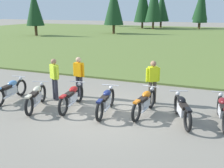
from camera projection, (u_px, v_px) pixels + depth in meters
The scene contains 13 objects.
ground_plane at pixel (106, 113), 9.32m from camera, with size 140.00×140.00×0.00m, color gray.
grass_moorland at pixel (187, 38), 32.80m from camera, with size 80.00×44.00×0.10m, color #5B7033.
forest_treeline at pixel (221, 3), 38.50m from camera, with size 43.20×28.81×8.53m.
motorcycle_sky_blue at pixel (10, 90), 10.44m from camera, with size 0.62×2.10×0.88m.
motorcycle_cream at pixel (36, 97), 9.65m from camera, with size 0.84×2.03×0.88m.
motorcycle_red at pixel (72, 97), 9.63m from camera, with size 0.62×2.10×0.88m.
motorcycle_navy at pixel (106, 101), 9.19m from camera, with size 0.62×2.10×0.88m.
motorcycle_orange at pixel (145, 102), 9.07m from camera, with size 0.62×2.10×0.88m.
motorcycle_black at pixel (182, 109), 8.49m from camera, with size 0.92×2.00×0.88m.
motorcycle_maroon at pixel (223, 110), 8.38m from camera, with size 0.62×2.10×0.88m.
rider_with_back_turned at pixel (79, 75), 10.80m from camera, with size 0.54×0.28×1.67m.
rider_checking_bike at pixel (55, 77), 10.44m from camera, with size 0.49×0.37×1.67m.
rider_near_row_end at pixel (153, 80), 10.03m from camera, with size 0.48×0.38×1.67m.
Camera 1 is at (3.37, -8.01, 3.53)m, focal length 42.40 mm.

